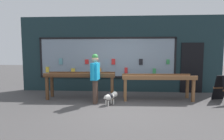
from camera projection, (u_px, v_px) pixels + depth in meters
name	position (u px, v px, depth m)	size (l,w,h in m)	color
ground_plane	(118.00, 107.00, 5.34)	(40.00, 40.00, 0.00)	#474444
shopfront_facade	(120.00, 55.00, 7.57)	(8.62, 0.29, 3.23)	#192D33
display_table_left	(81.00, 78.00, 6.38)	(2.53, 0.69, 0.96)	brown
display_table_right	(158.00, 80.00, 6.21)	(2.53, 0.75, 0.90)	brown
person_browsing	(95.00, 75.00, 5.73)	(0.26, 0.65, 1.63)	#4C382D
small_dog	(111.00, 96.00, 5.63)	(0.45, 0.51, 0.39)	white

